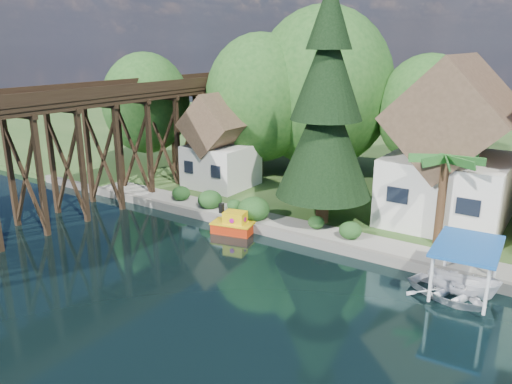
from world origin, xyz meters
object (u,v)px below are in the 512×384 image
Objects in this scene: trestle_bridge at (88,140)px; palm_tree at (446,161)px; house_left at (452,154)px; conifer at (326,111)px; tugboat at (233,224)px; shed at (221,147)px; boat_canopy at (464,274)px; boat_white_a at (448,290)px.

trestle_bridge reaches higher than palm_tree.
conifer is (-6.84, -4.89, 2.86)m from house_left.
conifer reaches higher than tugboat.
house_left is at bearing 4.77° from shed.
house_left is 2.46× the size of boat_canopy.
house_left is 10.78m from boat_canopy.
boat_canopy is (14.62, -0.62, 0.60)m from tugboat.
boat_canopy is (2.58, -5.05, -4.40)m from palm_tree.
shed is 1.34× the size of palm_tree.
house_left is 2.70× the size of boat_white_a.
boat_white_a is (25.70, 0.73, -4.93)m from trestle_bridge.
boat_white_a is at bearing 1.62° from trestle_bridge.
palm_tree is 7.93m from boat_white_a.
house_left reaches higher than boat_canopy.
tugboat reaches higher than boat_white_a.
house_left is at bearing 98.55° from palm_tree.
shed reaches higher than tugboat.
shed is 1.92× the size of boat_white_a.
trestle_bridge is 24.52m from palm_tree.
house_left reaches higher than boat_white_a.
trestle_bridge is 10.69m from shed.
boat_canopy is at bearing -20.65° from boat_white_a.
trestle_bridge is 7.57× the size of palm_tree.
boat_white_a is (2.70, -10.10, -4.72)m from house_left.
conifer is 2.67× the size of palm_tree.
boat_white_a is at bearing -28.65° from conifer.
palm_tree is 1.30× the size of boat_canopy.
conifer is 3.81× the size of boat_white_a.
house_left is 15.12m from tugboat.
tugboat is (11.62, 1.96, -4.76)m from trestle_bridge.
boat_white_a is at bearing -70.24° from palm_tree.
boat_white_a is (9.54, -5.21, -7.57)m from conifer.
house_left reaches higher than shed.
conifer reaches higher than house_left.
conifer reaches higher than shed.
house_left is 8.88m from conifer.
shed is 10.42m from tugboat.
conifer reaches higher than trestle_bridge.
house_left is at bearing 25.21° from trestle_bridge.
trestle_bridge is at bearing -177.08° from boat_canopy.
house_left is 4.51m from palm_tree.
palm_tree is (23.67, 6.39, 0.25)m from trestle_bridge.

